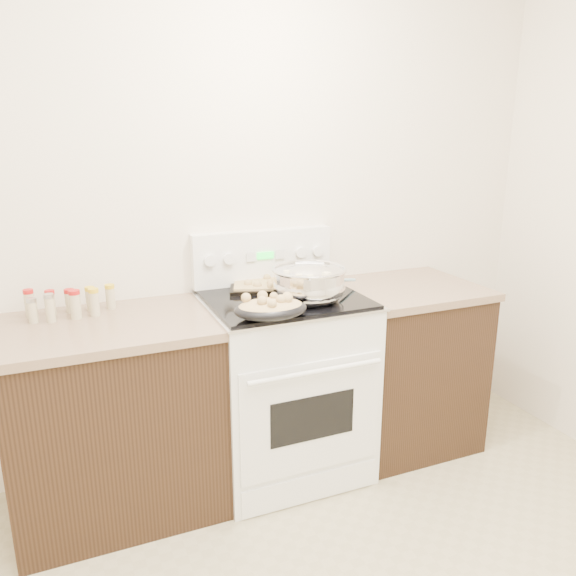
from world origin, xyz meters
TOP-DOWN VIEW (x-y plane):
  - room_shell at (0.00, 0.00)m, footprint 4.10×3.60m
  - counter_left at (-0.48, 1.43)m, footprint 0.93×0.67m
  - counter_right at (1.08, 1.43)m, footprint 0.73×0.67m
  - kitchen_range at (0.35, 1.42)m, footprint 0.78×0.73m
  - mixing_bowl at (0.44, 1.32)m, footprint 0.45×0.45m
  - roasting_pan at (0.17, 1.14)m, footprint 0.34×0.25m
  - baking_sheet at (0.34, 1.58)m, footprint 0.46×0.39m
  - wooden_spoon at (0.38, 1.29)m, footprint 0.11×0.28m
  - blue_ladle at (0.57, 1.34)m, footprint 0.26×0.18m
  - spice_jars at (-0.63, 1.59)m, footprint 0.39×0.15m

SIDE VIEW (x-z plane):
  - counter_left at x=-0.48m, z-range 0.00..0.92m
  - counter_right at x=1.08m, z-range 0.00..0.92m
  - kitchen_range at x=0.35m, z-range -0.12..1.10m
  - wooden_spoon at x=0.38m, z-range 0.93..0.98m
  - baking_sheet at x=0.34m, z-range 0.93..0.99m
  - blue_ladle at x=0.57m, z-range 0.93..1.03m
  - spice_jars at x=-0.63m, z-range 0.92..1.05m
  - roasting_pan at x=0.17m, z-range 0.94..1.05m
  - mixing_bowl at x=0.44m, z-range 0.92..1.13m
  - room_shell at x=0.00m, z-range 0.33..3.08m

